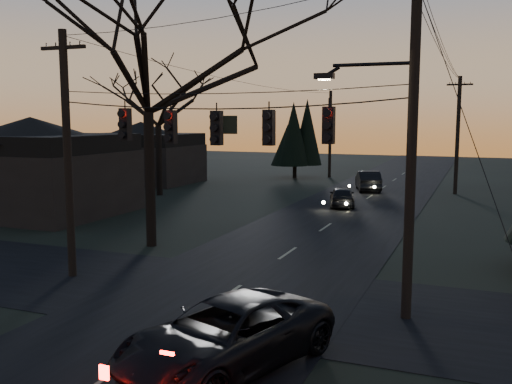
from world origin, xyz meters
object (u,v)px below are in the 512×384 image
at_px(utility_pole_far_l, 329,177).
at_px(utility_pole_left, 73,276).
at_px(suv_near, 226,336).
at_px(utility_pole_right, 406,318).
at_px(bare_tree_left, 147,56).
at_px(sedan_oncoming_a, 342,197).
at_px(utility_pole_far_r, 455,194).
at_px(sedan_oncoming_b, 368,181).

bearing_deg(utility_pole_far_l, utility_pole_left, -90.00).
bearing_deg(suv_near, utility_pole_right, 74.98).
relative_size(bare_tree_left, sedan_oncoming_a, 3.11).
distance_m(utility_pole_far_r, sedan_oncoming_a, 11.01).
distance_m(utility_pole_left, sedan_oncoming_a, 19.70).
distance_m(utility_pole_far_l, sedan_oncoming_b, 9.96).
height_order(utility_pole_right, utility_pole_left, utility_pole_right).
distance_m(utility_pole_right, utility_pole_left, 11.50).
height_order(utility_pole_right, sedan_oncoming_a, utility_pole_right).
bearing_deg(suv_near, utility_pole_far_r, 104.08).
bearing_deg(sedan_oncoming_a, utility_pole_far_r, -139.62).
xyz_separation_m(bare_tree_left, suv_near, (8.18, -9.92, -7.35)).
distance_m(utility_pole_far_r, utility_pole_far_l, 14.01).
distance_m(utility_pole_right, utility_pole_far_r, 28.00).
xyz_separation_m(utility_pole_far_l, sedan_oncoming_a, (5.20, -17.01, 0.64)).
relative_size(utility_pole_right, suv_near, 1.84).
bearing_deg(bare_tree_left, sedan_oncoming_a, 69.41).
distance_m(utility_pole_far_l, sedan_oncoming_a, 17.80).
bearing_deg(utility_pole_far_l, suv_near, -78.65).
distance_m(utility_pole_far_r, sedan_oncoming_b, 6.36).
height_order(utility_pole_far_r, sedan_oncoming_a, utility_pole_far_r).
relative_size(utility_pole_far_l, suv_near, 1.47).
relative_size(utility_pole_left, bare_tree_left, 0.73).
distance_m(utility_pole_far_l, suv_near, 41.58).
height_order(utility_pole_right, utility_pole_far_r, utility_pole_right).
bearing_deg(sedan_oncoming_a, suv_near, 82.51).
bearing_deg(utility_pole_right, sedan_oncoming_b, 102.89).
relative_size(bare_tree_left, suv_near, 2.13).
distance_m(bare_tree_left, sedan_oncoming_a, 16.55).
distance_m(utility_pole_far_r, suv_near, 32.93).
bearing_deg(suv_near, sedan_oncoming_b, 115.14).
distance_m(utility_pole_right, sedan_oncoming_a, 20.02).
bearing_deg(utility_pole_far_r, bare_tree_left, -116.72).
bearing_deg(sedan_oncoming_a, sedan_oncoming_b, -104.65).
relative_size(utility_pole_right, utility_pole_far_r, 1.18).
xyz_separation_m(utility_pole_far_r, sedan_oncoming_b, (-6.30, -0.46, 0.75)).
bearing_deg(bare_tree_left, utility_pole_left, -90.04).
relative_size(bare_tree_left, sedan_oncoming_b, 2.53).
relative_size(utility_pole_left, utility_pole_far_l, 1.06).
height_order(utility_pole_left, suv_near, utility_pole_left).
bearing_deg(utility_pole_far_l, utility_pole_right, -72.28).
bearing_deg(bare_tree_left, sedan_oncoming_b, 76.93).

